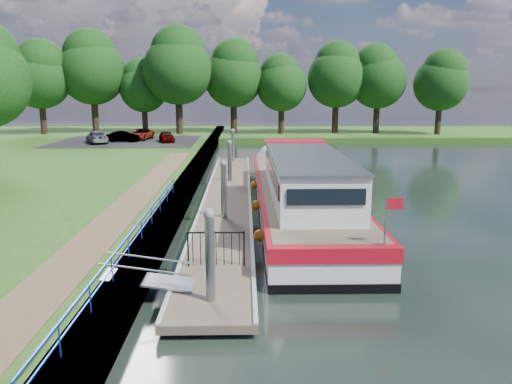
{
  "coord_description": "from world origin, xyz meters",
  "views": [
    {
      "loc": [
        0.93,
        -13.15,
        6.0
      ],
      "look_at": [
        1.44,
        9.15,
        1.4
      ],
      "focal_mm": 35.0,
      "sensor_mm": 36.0,
      "label": 1
    }
  ],
  "objects_px": {
    "pontoon": "(228,200)",
    "car_c": "(97,137)",
    "car_a": "(167,137)",
    "car_d": "(140,134)",
    "barge": "(298,190)",
    "car_b": "(123,136)"
  },
  "relations": [
    {
      "from": "barge",
      "to": "car_b",
      "type": "height_order",
      "value": "barge"
    },
    {
      "from": "car_a",
      "to": "car_d",
      "type": "bearing_deg",
      "value": 126.73
    },
    {
      "from": "barge",
      "to": "car_c",
      "type": "relative_size",
      "value": 5.12
    },
    {
      "from": "car_a",
      "to": "car_b",
      "type": "bearing_deg",
      "value": 159.89
    },
    {
      "from": "car_c",
      "to": "car_d",
      "type": "relative_size",
      "value": 1.0
    },
    {
      "from": "car_d",
      "to": "car_b",
      "type": "bearing_deg",
      "value": -114.18
    },
    {
      "from": "car_c",
      "to": "car_b",
      "type": "bearing_deg",
      "value": -176.15
    },
    {
      "from": "car_b",
      "to": "car_d",
      "type": "distance_m",
      "value": 2.41
    },
    {
      "from": "barge",
      "to": "car_a",
      "type": "distance_m",
      "value": 27.82
    },
    {
      "from": "car_a",
      "to": "car_c",
      "type": "relative_size",
      "value": 0.77
    },
    {
      "from": "car_b",
      "to": "car_d",
      "type": "xyz_separation_m",
      "value": [
        1.29,
        2.04,
        0.04
      ]
    },
    {
      "from": "barge",
      "to": "car_b",
      "type": "distance_m",
      "value": 29.98
    },
    {
      "from": "pontoon",
      "to": "car_c",
      "type": "height_order",
      "value": "car_c"
    },
    {
      "from": "car_a",
      "to": "car_b",
      "type": "distance_m",
      "value": 4.39
    },
    {
      "from": "car_b",
      "to": "car_c",
      "type": "bearing_deg",
      "value": 124.14
    },
    {
      "from": "car_c",
      "to": "car_d",
      "type": "bearing_deg",
      "value": -162.05
    },
    {
      "from": "car_b",
      "to": "barge",
      "type": "bearing_deg",
      "value": -144.72
    },
    {
      "from": "pontoon",
      "to": "barge",
      "type": "distance_m",
      "value": 4.14
    },
    {
      "from": "barge",
      "to": "car_b",
      "type": "bearing_deg",
      "value": 119.69
    },
    {
      "from": "car_a",
      "to": "barge",
      "type": "bearing_deg",
      "value": -84.53
    },
    {
      "from": "barge",
      "to": "car_d",
      "type": "bearing_deg",
      "value": 115.78
    },
    {
      "from": "barge",
      "to": "car_d",
      "type": "xyz_separation_m",
      "value": [
        -13.56,
        28.08,
        0.32
      ]
    }
  ]
}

